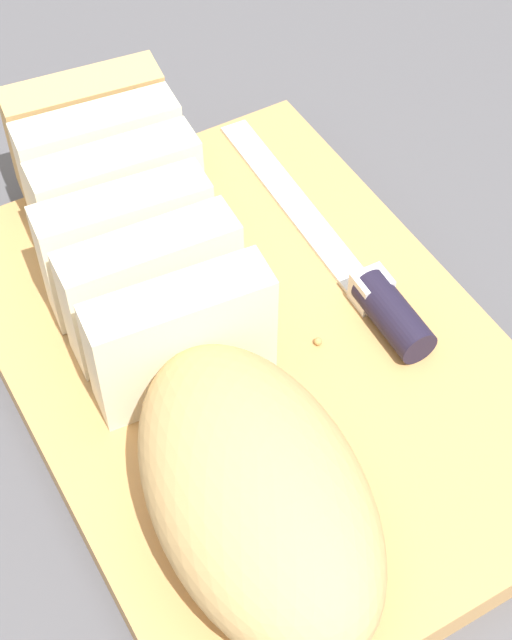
{
  "coord_description": "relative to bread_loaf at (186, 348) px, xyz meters",
  "views": [
    {
      "loc": [
        -0.32,
        0.18,
        0.51
      ],
      "look_at": [
        0.0,
        0.0,
        0.05
      ],
      "focal_mm": 54.99,
      "sensor_mm": 36.0,
      "label": 1
    }
  ],
  "objects": [
    {
      "name": "crumb_stray_right",
      "position": [
        0.0,
        -0.03,
        -0.04
      ],
      "size": [
        0.01,
        0.01,
        0.01
      ],
      "primitive_type": "sphere",
      "color": "tan",
      "rests_on": "cutting_board"
    },
    {
      "name": "crumb_near_knife",
      "position": [
        0.07,
        -0.07,
        -0.04
      ],
      "size": [
        0.01,
        0.01,
        0.01
      ],
      "primitive_type": "sphere",
      "color": "tan",
      "rests_on": "cutting_board"
    },
    {
      "name": "cutting_board",
      "position": [
        0.01,
        -0.05,
        -0.05
      ],
      "size": [
        0.41,
        0.29,
        0.02
      ],
      "primitive_type": "cube",
      "rotation": [
        0.0,
        0.0,
        0.02
      ],
      "color": "tan",
      "rests_on": "ground_plane"
    },
    {
      "name": "crumb_near_loaf",
      "position": [
        -0.02,
        -0.03,
        -0.04
      ],
      "size": [
        0.01,
        0.01,
        0.01
      ],
      "primitive_type": "sphere",
      "color": "tan",
      "rests_on": "cutting_board"
    },
    {
      "name": "bread_loaf",
      "position": [
        0.0,
        0.0,
        0.0
      ],
      "size": [
        0.43,
        0.15,
        0.08
      ],
      "rotation": [
        0.0,
        0.0,
        -0.09
      ],
      "color": "tan",
      "rests_on": "cutting_board"
    },
    {
      "name": "bread_knife",
      "position": [
        0.01,
        -0.13,
        -0.03
      ],
      "size": [
        0.25,
        0.03,
        0.02
      ],
      "rotation": [
        0.0,
        0.0,
        -0.02
      ],
      "color": "silver",
      "rests_on": "cutting_board"
    },
    {
      "name": "crumb_stray_left",
      "position": [
        -0.01,
        -0.09,
        -0.04
      ],
      "size": [
        0.01,
        0.01,
        0.01
      ],
      "primitive_type": "sphere",
      "color": "tan",
      "rests_on": "cutting_board"
    },
    {
      "name": "ground_plane",
      "position": [
        0.01,
        -0.05,
        -0.06
      ],
      "size": [
        3.0,
        3.0,
        0.0
      ],
      "primitive_type": "plane",
      "color": "#4C4C51"
    }
  ]
}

